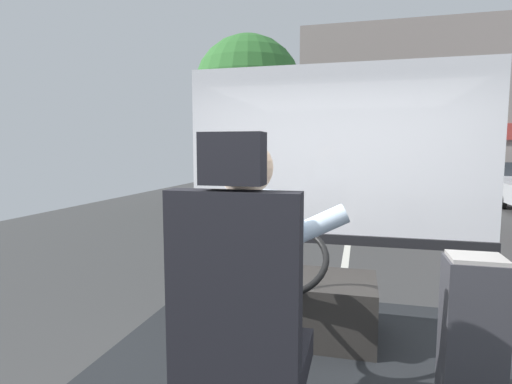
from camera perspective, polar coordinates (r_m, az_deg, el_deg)
ground at (r=10.77m, az=13.10°, el=-4.43°), size 18.00×44.00×0.06m
driver_seat at (r=1.65m, az=-2.03°, el=-19.05°), size 0.48×0.48×1.32m
bus_driver at (r=1.68m, az=-0.93°, el=-10.80°), size 0.79×0.56×0.84m
steering_console at (r=2.88m, az=5.11°, el=-15.13°), size 1.10×1.01×0.82m
fare_box at (r=2.34m, az=27.99°, el=-16.92°), size 0.27×0.23×0.76m
windshield_panel at (r=3.43m, az=10.92°, el=2.35°), size 2.50×0.08×1.48m
street_tree at (r=12.43m, az=-1.11°, el=14.00°), size 3.16×3.16×5.23m
shop_building at (r=19.87m, az=25.82°, el=9.81°), size 12.63×5.27×6.82m
parked_car_white at (r=18.62m, az=30.31°, el=1.61°), size 1.80×4.06×1.41m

